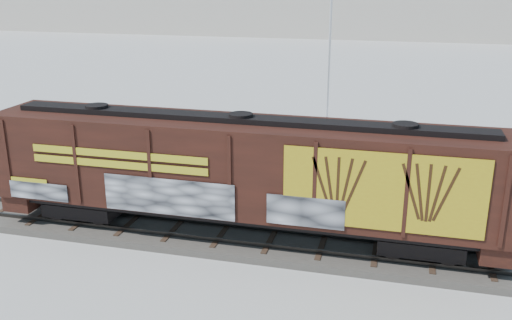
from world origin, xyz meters
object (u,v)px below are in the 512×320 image
(car_silver, at_px, (231,166))
(car_dark, at_px, (464,184))
(flagpole, at_px, (330,76))
(car_white, at_px, (277,168))
(hopper_railcar, at_px, (241,170))

(car_silver, relative_size, car_dark, 0.87)
(flagpole, distance_m, car_silver, 7.96)
(car_silver, bearing_deg, flagpole, -23.22)
(car_dark, bearing_deg, car_silver, 109.56)
(car_silver, xyz_separation_m, car_dark, (11.38, 0.17, -0.02))
(car_white, height_order, car_dark, car_white)
(flagpole, bearing_deg, car_silver, -127.91)
(hopper_railcar, bearing_deg, car_dark, 38.81)
(flagpole, distance_m, car_dark, 9.72)
(car_white, bearing_deg, flagpole, -1.01)
(hopper_railcar, xyz_separation_m, car_dark, (8.84, 7.11, -2.33))
(flagpole, relative_size, car_dark, 2.67)
(hopper_railcar, height_order, car_white, hopper_railcar)
(car_silver, bearing_deg, hopper_railcar, -145.21)
(car_dark, bearing_deg, flagpole, 72.15)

